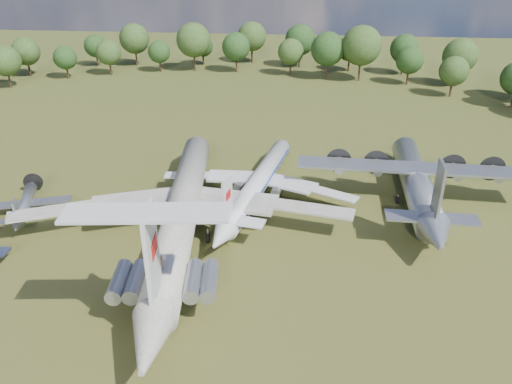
# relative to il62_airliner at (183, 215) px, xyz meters

# --- Properties ---
(ground) EXTENTS (300.00, 300.00, 0.00)m
(ground) POSITION_rel_il62_airliner_xyz_m (-3.68, 3.79, -2.84)
(ground) COLOR #293F15
(ground) RESTS_ON ground
(il62_airliner) EXTENTS (50.84, 62.60, 5.68)m
(il62_airliner) POSITION_rel_il62_airliner_xyz_m (0.00, 0.00, 0.00)
(il62_airliner) COLOR beige
(il62_airliner) RESTS_ON ground
(tu104_jet) EXTENTS (36.45, 44.28, 3.94)m
(tu104_jet) POSITION_rel_il62_airliner_xyz_m (8.83, 11.20, -0.87)
(tu104_jet) COLOR silver
(tu104_jet) RESTS_ON ground
(an12_transport) EXTENTS (36.09, 40.01, 5.09)m
(an12_transport) POSITION_rel_il62_airliner_xyz_m (31.80, 12.20, -0.29)
(an12_transport) COLOR #9C9FA4
(an12_transport) RESTS_ON ground
(small_prop_northwest) EXTENTS (16.84, 19.52, 2.41)m
(small_prop_northwest) POSITION_rel_il62_airliner_xyz_m (-23.23, 2.94, -1.63)
(small_prop_northwest) COLOR #96989D
(small_prop_northwest) RESTS_ON ground
(person_on_il62) EXTENTS (0.70, 0.58, 1.63)m
(person_on_il62) POSITION_rel_il62_airliner_xyz_m (1.81, -15.80, 3.66)
(person_on_il62) COLOR #8F6448
(person_on_il62) RESTS_ON il62_airliner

